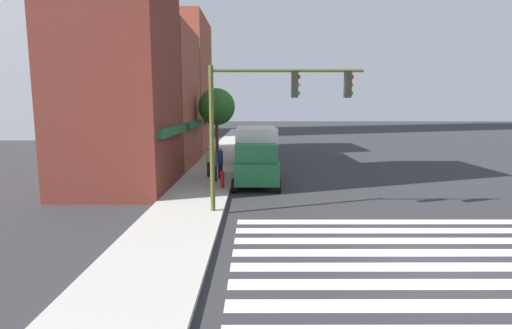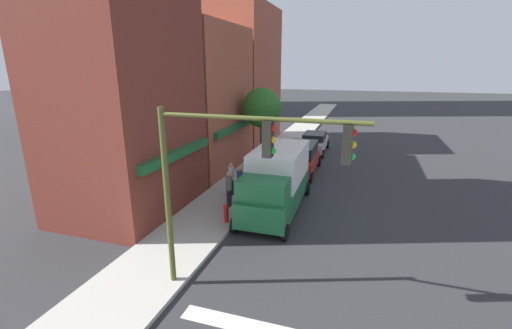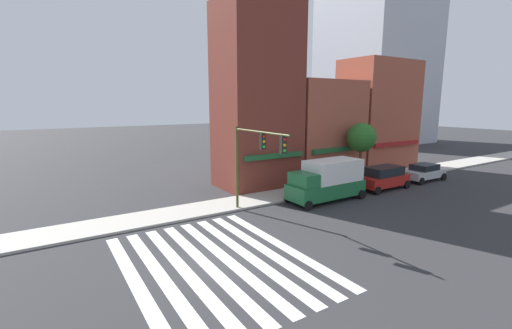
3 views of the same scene
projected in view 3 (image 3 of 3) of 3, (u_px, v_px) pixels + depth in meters
The scene contains 13 objects.
ground_plane at pixel (216, 262), 15.79m from camera, with size 200.00×200.00×0.00m, color #2D2D30.
sidewalk_left at pixel (165, 216), 22.01m from camera, with size 120.00×3.00×0.15m.
crosswalk_stripes at pixel (216, 261), 15.79m from camera, with size 7.81×10.80×0.01m.
storefront_row at pixel (323, 113), 33.27m from camera, with size 23.24×5.30×15.41m.
traffic_signal at pixel (254, 153), 21.00m from camera, with size 0.32×5.80×5.73m.
box_truck_green at pixel (327, 180), 25.42m from camera, with size 6.23×2.42×3.04m.
suv_red at pixel (384, 177), 28.95m from camera, with size 4.72×2.12×1.94m.
sedan_silver at pixel (424, 172), 32.06m from camera, with size 4.42×2.02×1.59m.
pedestrian_white_shirt at pixel (312, 178), 28.26m from camera, with size 0.32×0.32×1.77m.
pedestrian_grey_coat at pixel (302, 182), 27.10m from camera, with size 0.32×0.32×1.77m.
pedestrian_blue_shirt at pixel (313, 181), 27.37m from camera, with size 0.32×0.32×1.77m.
fire_hydrant at pixel (289, 192), 25.82m from camera, with size 0.24×0.24×0.84m.
street_tree at pixel (361, 138), 30.85m from camera, with size 2.63×2.63×5.32m.
Camera 3 is at (-6.32, -13.44, 7.22)m, focal length 24.00 mm.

